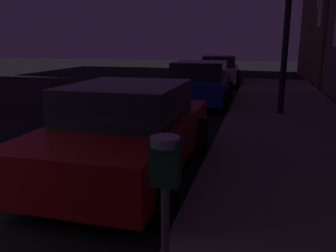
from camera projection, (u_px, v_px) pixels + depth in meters
name	position (u px, v px, depth m)	size (l,w,h in m)	color
parking_meter	(165.00, 185.00, 2.20)	(0.19, 0.19, 1.32)	#59595B
car_red	(128.00, 130.00, 5.41)	(2.11, 4.12, 1.43)	maroon
car_blue	(200.00, 83.00, 11.71)	(2.21, 4.20, 1.43)	navy
car_white	(220.00, 70.00, 17.28)	(2.13, 4.64, 1.43)	silver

